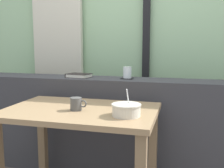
# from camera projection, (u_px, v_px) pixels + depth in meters

# --- Properties ---
(outdoor_backdrop) EXTENTS (4.80, 0.08, 2.80)m
(outdoor_backdrop) POSITION_uv_depth(u_px,v_px,m) (131.00, 19.00, 2.90)
(outdoor_backdrop) COLOR #9EC699
(outdoor_backdrop) RESTS_ON ground
(curtain_left_panel) EXTENTS (0.56, 0.06, 2.50)m
(curtain_left_panel) POSITION_uv_depth(u_px,v_px,m) (58.00, 33.00, 3.03)
(curtain_left_panel) COLOR beige
(curtain_left_panel) RESTS_ON ground
(window_divider_post) EXTENTS (0.07, 0.05, 2.60)m
(window_divider_post) POSITION_uv_depth(u_px,v_px,m) (146.00, 28.00, 2.80)
(window_divider_post) COLOR black
(window_divider_post) RESTS_ON ground
(dark_console_ledge) EXTENTS (2.80, 0.32, 0.85)m
(dark_console_ledge) POSITION_uv_depth(u_px,v_px,m) (115.00, 126.00, 2.42)
(dark_console_ledge) COLOR #38383D
(dark_console_ledge) RESTS_ON ground
(breakfast_table) EXTENTS (1.02, 0.67, 0.71)m
(breakfast_table) POSITION_uv_depth(u_px,v_px,m) (81.00, 126.00, 1.88)
(breakfast_table) COLOR #826849
(breakfast_table) RESTS_ON ground
(coaster_square) EXTENTS (0.10, 0.10, 0.00)m
(coaster_square) POSITION_uv_depth(u_px,v_px,m) (127.00, 78.00, 2.35)
(coaster_square) COLOR black
(coaster_square) RESTS_ON dark_console_ledge
(juice_glass) EXTENTS (0.07, 0.07, 0.10)m
(juice_glass) POSITION_uv_depth(u_px,v_px,m) (127.00, 73.00, 2.34)
(juice_glass) COLOR white
(juice_glass) RESTS_ON coaster_square
(closed_book) EXTENTS (0.22, 0.18, 0.03)m
(closed_book) POSITION_uv_depth(u_px,v_px,m) (79.00, 75.00, 2.43)
(closed_book) COLOR black
(closed_book) RESTS_ON dark_console_ledge
(soup_bowl) EXTENTS (0.18, 0.18, 0.17)m
(soup_bowl) POSITION_uv_depth(u_px,v_px,m) (126.00, 110.00, 1.68)
(soup_bowl) COLOR beige
(soup_bowl) RESTS_ON breakfast_table
(ceramic_mug) EXTENTS (0.11, 0.08, 0.08)m
(ceramic_mug) POSITION_uv_depth(u_px,v_px,m) (76.00, 104.00, 1.81)
(ceramic_mug) COLOR #4C4C4C
(ceramic_mug) RESTS_ON breakfast_table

